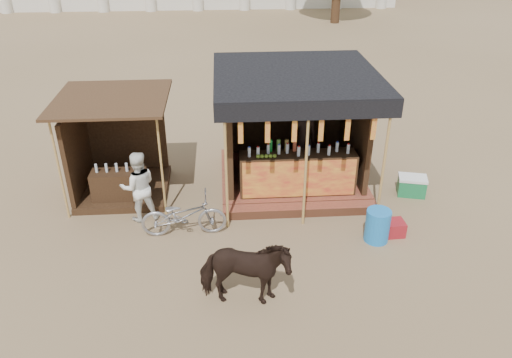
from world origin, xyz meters
The scene contains 9 objects.
ground centered at (0.00, 0.00, 0.00)m, with size 120.00×120.00×0.00m, color #846B4C.
main_stall centered at (1.02, 3.36, 1.02)m, with size 3.60×3.61×2.78m.
secondary_stall centered at (-3.17, 3.24, 0.85)m, with size 2.40×2.40×2.38m.
cow centered at (-0.36, -0.79, 0.65)m, with size 0.70×1.54×1.30m, color black.
motorbike centered at (-1.49, 1.35, 0.45)m, with size 0.60×1.73×0.91m, color #999AA1.
bystander centered at (-2.45, 2.00, 0.79)m, with size 0.77×0.60×1.58m, color white.
blue_barrel centered at (2.39, 0.86, 0.34)m, with size 0.49×0.49×0.69m, color blue.
red_crate centered at (2.82, 1.03, 0.16)m, with size 0.37×0.37×0.32m, color maroon.
cooler centered at (3.72, 2.60, 0.23)m, with size 0.73×0.58×0.46m.
Camera 1 is at (-0.62, -7.24, 5.98)m, focal length 35.00 mm.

